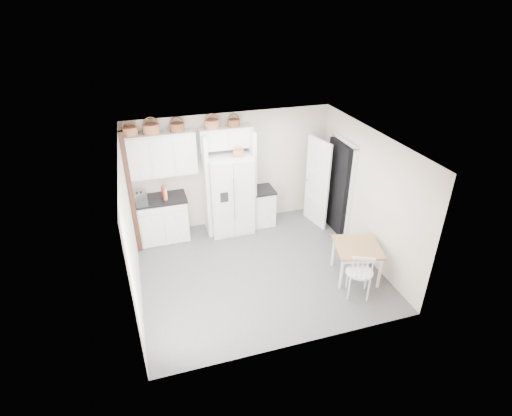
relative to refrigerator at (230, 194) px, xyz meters
name	(u,v)px	position (x,y,z in m)	size (l,w,h in m)	color
floor	(258,269)	(0.15, -1.62, -0.90)	(4.50, 4.50, 0.00)	#3D3C40
ceiling	(259,143)	(0.15, -1.62, 1.70)	(4.50, 4.50, 0.00)	white
wall_back	(232,170)	(0.15, 0.38, 0.40)	(4.50, 4.50, 0.00)	beige
wall_left	(130,231)	(-2.10, -1.62, 0.40)	(4.00, 4.00, 0.00)	beige
wall_right	(368,195)	(2.40, -1.62, 0.40)	(4.00, 4.00, 0.00)	beige
refrigerator	(230,194)	(0.00, 0.00, 0.00)	(0.93, 0.75, 1.80)	silver
base_cab_left	(163,219)	(-1.49, 0.08, -0.43)	(1.02, 0.65, 0.95)	silver
base_cab_right	(263,207)	(0.78, 0.08, -0.49)	(0.47, 0.56, 0.83)	silver
dining_table	(356,261)	(1.85, -2.36, -0.56)	(0.82, 0.82, 0.68)	brown
windsor_chair	(359,272)	(1.63, -2.84, -0.41)	(0.48, 0.43, 0.98)	silver
counter_left	(160,199)	(-1.49, 0.08, 0.07)	(1.07, 0.69, 0.04)	black
counter_right	(263,190)	(0.78, 0.08, -0.05)	(0.51, 0.60, 0.04)	black
toaster	(140,196)	(-1.90, 0.08, 0.18)	(0.26, 0.15, 0.18)	silver
cookbook_red	(163,193)	(-1.42, 0.00, 0.22)	(0.04, 0.18, 0.26)	#A22F12
cookbook_cream	(166,194)	(-1.36, 0.00, 0.20)	(0.03, 0.15, 0.22)	#F3E9B0
basket_upper_a	(130,131)	(-1.89, 0.21, 1.53)	(0.29, 0.29, 0.17)	#A35D39
basket_upper_b	(151,129)	(-1.49, 0.21, 1.54)	(0.32, 0.32, 0.19)	#A35D39
basket_upper_c	(177,127)	(-0.98, 0.21, 1.53)	(0.29, 0.29, 0.17)	#562D17
basket_bridge_a	(212,124)	(-0.28, 0.21, 1.54)	(0.30, 0.30, 0.17)	#A35D39
basket_bridge_b	(234,123)	(0.18, 0.21, 1.52)	(0.26, 0.26, 0.15)	#562D17
basket_fridge_b	(238,153)	(0.18, -0.10, 0.96)	(0.22, 0.22, 0.12)	#A35D39
upper_cabinet	(162,154)	(-1.35, 0.21, 1.00)	(1.40, 0.34, 0.90)	silver
bridge_cabinet	(226,137)	(0.00, 0.21, 1.22)	(1.12, 0.34, 0.45)	silver
fridge_panel_left	(206,185)	(-0.51, 0.08, 0.25)	(0.08, 0.60, 2.30)	silver
fridge_panel_right	(251,179)	(0.51, 0.08, 0.25)	(0.08, 0.60, 2.30)	silver
trim_post	(131,195)	(-2.05, -0.27, 0.40)	(0.09, 0.09, 2.60)	black
doorway_void	(338,187)	(2.31, -0.62, 0.12)	(0.18, 0.85, 2.05)	black
door_slab	(317,183)	(1.95, -0.29, 0.12)	(0.80, 0.04, 2.05)	white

